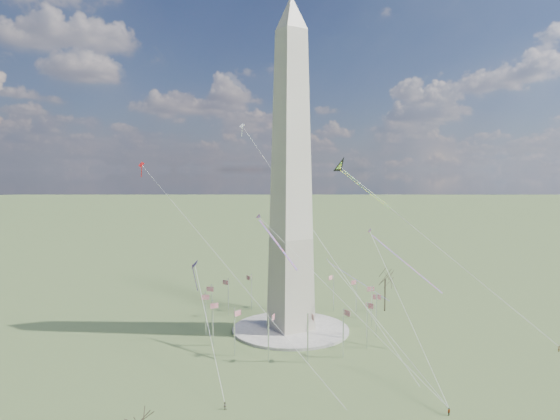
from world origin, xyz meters
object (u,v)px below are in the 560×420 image
person_west (225,406)px  kite_delta_black (342,169)px  washington_monument (291,175)px  person_east (559,349)px  tree_near (385,276)px

person_west → kite_delta_black: (69.39, 50.08, 49.16)m
washington_monument → person_east: washington_monument is taller
washington_monument → person_west: (-38.96, -36.20, -47.16)m
washington_monument → kite_delta_black: 33.50m
person_west → kite_delta_black: kite_delta_black is taller
person_east → kite_delta_black: size_ratio=0.08×
kite_delta_black → tree_near: bearing=99.6°
washington_monument → person_west: size_ratio=62.96×
person_east → kite_delta_black: 86.10m
tree_near → person_east: bearing=-76.1°
tree_near → person_east: 56.87m
person_west → person_east: bearing=-168.8°
person_west → washington_monument: bearing=-115.5°
washington_monument → person_west: 71.08m
tree_near → washington_monument: bearing=-178.6°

